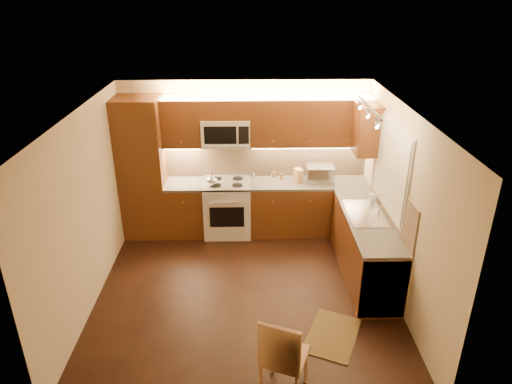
{
  "coord_description": "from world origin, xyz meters",
  "views": [
    {
      "loc": [
        0.04,
        -5.25,
        3.89
      ],
      "look_at": [
        0.15,
        0.55,
        1.25
      ],
      "focal_mm": 32.6,
      "sensor_mm": 36.0,
      "label": 1
    }
  ],
  "objects_px": {
    "knife_block": "(298,175)",
    "soap_bottle": "(373,196)",
    "dining_chair": "(285,354)",
    "stove": "(228,207)",
    "toaster_oven": "(320,174)",
    "sink": "(366,209)",
    "kettle": "(212,179)",
    "microwave": "(226,132)"
  },
  "relations": [
    {
      "from": "microwave",
      "to": "stove",
      "type": "bearing_deg",
      "value": -90.0
    },
    {
      "from": "sink",
      "to": "kettle",
      "type": "xyz_separation_m",
      "value": [
        -2.23,
        0.99,
        0.05
      ]
    },
    {
      "from": "dining_chair",
      "to": "soap_bottle",
      "type": "bearing_deg",
      "value": 82.48
    },
    {
      "from": "stove",
      "to": "dining_chair",
      "type": "xyz_separation_m",
      "value": [
        0.69,
        -3.38,
        0.03
      ]
    },
    {
      "from": "knife_block",
      "to": "dining_chair",
      "type": "xyz_separation_m",
      "value": [
        -0.47,
        -3.43,
        -0.52
      ]
    },
    {
      "from": "sink",
      "to": "dining_chair",
      "type": "height_order",
      "value": "sink"
    },
    {
      "from": "sink",
      "to": "dining_chair",
      "type": "xyz_separation_m",
      "value": [
        -1.31,
        -2.25,
        -0.49
      ]
    },
    {
      "from": "stove",
      "to": "dining_chair",
      "type": "distance_m",
      "value": 3.45
    },
    {
      "from": "stove",
      "to": "toaster_oven",
      "type": "distance_m",
      "value": 1.62
    },
    {
      "from": "microwave",
      "to": "kettle",
      "type": "distance_m",
      "value": 0.78
    },
    {
      "from": "stove",
      "to": "microwave",
      "type": "relative_size",
      "value": 1.21
    },
    {
      "from": "dining_chair",
      "to": "microwave",
      "type": "bearing_deg",
      "value": 123.06
    },
    {
      "from": "knife_block",
      "to": "microwave",
      "type": "bearing_deg",
      "value": 152.58
    },
    {
      "from": "knife_block",
      "to": "soap_bottle",
      "type": "distance_m",
      "value": 1.29
    },
    {
      "from": "sink",
      "to": "soap_bottle",
      "type": "bearing_deg",
      "value": 64.97
    },
    {
      "from": "knife_block",
      "to": "kettle",
      "type": "bearing_deg",
      "value": 164.25
    },
    {
      "from": "toaster_oven",
      "to": "dining_chair",
      "type": "relative_size",
      "value": 0.45
    },
    {
      "from": "stove",
      "to": "kettle",
      "type": "bearing_deg",
      "value": -149.69
    },
    {
      "from": "stove",
      "to": "microwave",
      "type": "height_order",
      "value": "microwave"
    },
    {
      "from": "kettle",
      "to": "knife_block",
      "type": "xyz_separation_m",
      "value": [
        1.4,
        0.19,
        -0.02
      ]
    },
    {
      "from": "soap_bottle",
      "to": "toaster_oven",
      "type": "bearing_deg",
      "value": 127.14
    },
    {
      "from": "sink",
      "to": "toaster_oven",
      "type": "bearing_deg",
      "value": 112.03
    },
    {
      "from": "kettle",
      "to": "soap_bottle",
      "type": "distance_m",
      "value": 2.49
    },
    {
      "from": "microwave",
      "to": "dining_chair",
      "type": "distance_m",
      "value": 3.78
    },
    {
      "from": "stove",
      "to": "dining_chair",
      "type": "height_order",
      "value": "dining_chair"
    },
    {
      "from": "toaster_oven",
      "to": "microwave",
      "type": "bearing_deg",
      "value": 178.44
    },
    {
      "from": "microwave",
      "to": "sink",
      "type": "relative_size",
      "value": 0.88
    },
    {
      "from": "microwave",
      "to": "soap_bottle",
      "type": "xyz_separation_m",
      "value": [
        2.19,
        -0.86,
        -0.73
      ]
    },
    {
      "from": "dining_chair",
      "to": "kettle",
      "type": "bearing_deg",
      "value": 127.83
    },
    {
      "from": "stove",
      "to": "kettle",
      "type": "height_order",
      "value": "kettle"
    },
    {
      "from": "knife_block",
      "to": "toaster_oven",
      "type": "bearing_deg",
      "value": -22.94
    },
    {
      "from": "dining_chair",
      "to": "stove",
      "type": "bearing_deg",
      "value": 123.49
    },
    {
      "from": "stove",
      "to": "toaster_oven",
      "type": "bearing_deg",
      "value": 2.39
    },
    {
      "from": "knife_block",
      "to": "soap_bottle",
      "type": "relative_size",
      "value": 1.19
    },
    {
      "from": "kettle",
      "to": "knife_block",
      "type": "relative_size",
      "value": 0.97
    },
    {
      "from": "kettle",
      "to": "knife_block",
      "type": "distance_m",
      "value": 1.41
    },
    {
      "from": "toaster_oven",
      "to": "knife_block",
      "type": "xyz_separation_m",
      "value": [
        -0.35,
        -0.0,
        -0.02
      ]
    },
    {
      "from": "toaster_oven",
      "to": "knife_block",
      "type": "relative_size",
      "value": 2.03
    },
    {
      "from": "sink",
      "to": "dining_chair",
      "type": "distance_m",
      "value": 2.65
    },
    {
      "from": "kettle",
      "to": "knife_block",
      "type": "height_order",
      "value": "kettle"
    },
    {
      "from": "stove",
      "to": "sink",
      "type": "bearing_deg",
      "value": -29.36
    },
    {
      "from": "stove",
      "to": "knife_block",
      "type": "bearing_deg",
      "value": 2.89
    }
  ]
}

